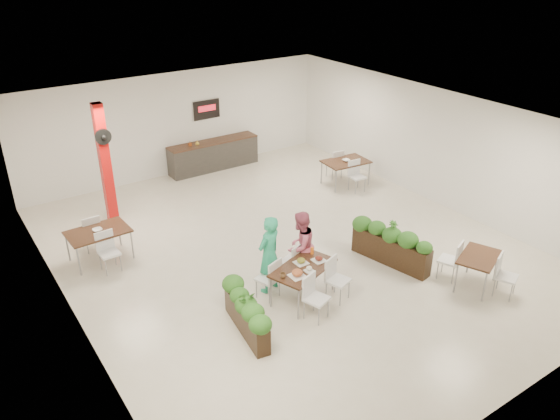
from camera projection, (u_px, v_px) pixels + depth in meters
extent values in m
plane|color=beige|center=(288.00, 249.00, 13.19)|extent=(12.00, 12.00, 0.00)
cube|color=white|center=(178.00, 124.00, 16.93)|extent=(10.00, 0.10, 3.20)
cube|color=white|center=(522.00, 325.00, 8.03)|extent=(10.00, 0.10, 3.20)
cube|color=white|center=(65.00, 251.00, 9.96)|extent=(0.10, 12.00, 3.20)
cube|color=white|center=(437.00, 147.00, 15.00)|extent=(0.10, 12.00, 3.20)
cube|color=white|center=(289.00, 121.00, 11.77)|extent=(10.00, 12.00, 0.04)
cube|color=#B50D0C|center=(105.00, 165.00, 13.79)|extent=(0.25, 0.25, 3.20)
cylinder|color=black|center=(103.00, 137.00, 13.30)|extent=(0.40, 0.06, 0.40)
sphere|color=black|center=(104.00, 137.00, 13.27)|extent=(0.12, 0.12, 0.12)
cube|color=#2D2A28|center=(214.00, 155.00, 17.68)|extent=(3.00, 0.60, 0.90)
cube|color=black|center=(213.00, 142.00, 17.48)|extent=(3.00, 0.62, 0.04)
cube|color=black|center=(207.00, 110.00, 17.27)|extent=(0.90, 0.04, 0.60)
cube|color=red|center=(207.00, 108.00, 17.23)|extent=(0.60, 0.02, 0.18)
imported|color=#994619|center=(190.00, 143.00, 17.02)|extent=(0.09, 0.09, 0.19)
imported|color=gold|center=(197.00, 142.00, 17.15)|extent=(0.13, 0.13, 0.17)
cube|color=black|center=(303.00, 268.00, 11.06)|extent=(1.58, 1.21, 0.04)
cylinder|color=gray|center=(298.00, 304.00, 10.58)|extent=(0.04, 0.04, 0.71)
cylinder|color=gray|center=(333.00, 275.00, 11.50)|extent=(0.04, 0.04, 0.71)
cylinder|color=gray|center=(271.00, 292.00, 10.95)|extent=(0.04, 0.04, 0.71)
cylinder|color=gray|center=(307.00, 265.00, 11.87)|extent=(0.04, 0.04, 0.71)
cube|color=white|center=(268.00, 278.00, 11.22)|extent=(0.53, 0.53, 0.05)
cube|color=white|center=(275.00, 271.00, 11.00)|extent=(0.41, 0.17, 0.45)
cylinder|color=gray|center=(267.00, 282.00, 11.53)|extent=(0.02, 0.02, 0.43)
cylinder|color=gray|center=(256.00, 289.00, 11.29)|extent=(0.02, 0.02, 0.43)
cylinder|color=gray|center=(279.00, 287.00, 11.35)|extent=(0.02, 0.02, 0.43)
cylinder|color=gray|center=(269.00, 295.00, 11.11)|extent=(0.02, 0.02, 0.43)
cube|color=white|center=(291.00, 262.00, 11.79)|extent=(0.53, 0.53, 0.05)
cube|color=white|center=(298.00, 255.00, 11.58)|extent=(0.41, 0.17, 0.45)
cylinder|color=gray|center=(289.00, 265.00, 12.11)|extent=(0.02, 0.02, 0.43)
cylinder|color=gray|center=(280.00, 272.00, 11.86)|extent=(0.02, 0.02, 0.43)
cylinder|color=gray|center=(301.00, 270.00, 11.93)|extent=(0.02, 0.02, 0.43)
cylinder|color=gray|center=(292.00, 277.00, 11.68)|extent=(0.02, 0.02, 0.43)
cube|color=white|center=(317.00, 299.00, 10.57)|extent=(0.53, 0.53, 0.05)
cube|color=white|center=(309.00, 285.00, 10.56)|extent=(0.41, 0.17, 0.45)
cylinder|color=gray|center=(319.00, 316.00, 10.46)|extent=(0.02, 0.02, 0.43)
cylinder|color=gray|center=(328.00, 308.00, 10.71)|extent=(0.02, 0.02, 0.43)
cylinder|color=gray|center=(304.00, 310.00, 10.64)|extent=(0.02, 0.02, 0.43)
cylinder|color=gray|center=(314.00, 302.00, 10.89)|extent=(0.02, 0.02, 0.43)
cube|color=white|center=(338.00, 281.00, 11.15)|extent=(0.53, 0.53, 0.05)
cube|color=white|center=(331.00, 267.00, 11.14)|extent=(0.41, 0.17, 0.45)
cylinder|color=gray|center=(340.00, 297.00, 11.04)|extent=(0.02, 0.02, 0.43)
cylinder|color=gray|center=(349.00, 289.00, 11.28)|extent=(0.02, 0.02, 0.43)
cylinder|color=gray|center=(326.00, 291.00, 11.22)|extent=(0.02, 0.02, 0.43)
cylinder|color=gray|center=(335.00, 284.00, 11.46)|extent=(0.02, 0.02, 0.43)
cube|color=white|center=(297.00, 276.00, 10.74)|extent=(0.38, 0.38, 0.01)
ellipsoid|color=#9C4C27|center=(297.00, 273.00, 10.71)|extent=(0.22, 0.22, 0.13)
cube|color=white|center=(301.00, 263.00, 11.18)|extent=(0.33, 0.33, 0.01)
ellipsoid|color=orange|center=(301.00, 260.00, 11.15)|extent=(0.18, 0.18, 0.11)
cube|color=white|center=(319.00, 260.00, 11.27)|extent=(0.33, 0.33, 0.01)
ellipsoid|color=#531810|center=(319.00, 258.00, 11.24)|extent=(0.16, 0.16, 0.10)
cube|color=white|center=(309.00, 271.00, 10.91)|extent=(0.23, 0.23, 0.01)
ellipsoid|color=white|center=(309.00, 269.00, 10.89)|extent=(0.12, 0.12, 0.07)
cylinder|color=orange|center=(312.00, 251.00, 11.49)|extent=(0.07, 0.07, 0.15)
imported|color=brown|center=(283.00, 275.00, 10.69)|extent=(0.12, 0.12, 0.10)
imported|color=#27A97A|center=(269.00, 254.00, 11.28)|extent=(0.73, 0.60, 1.73)
imported|color=#CF5C7A|center=(300.00, 246.00, 11.71)|extent=(0.93, 0.82, 1.59)
cube|color=black|center=(247.00, 320.00, 10.28)|extent=(0.51, 1.64, 0.54)
ellipsoid|color=#1E5016|center=(260.00, 323.00, 9.57)|extent=(0.40, 0.40, 0.32)
ellipsoid|color=#1E5016|center=(253.00, 313.00, 9.84)|extent=(0.40, 0.40, 0.32)
ellipsoid|color=#1E5016|center=(246.00, 303.00, 10.11)|extent=(0.40, 0.40, 0.32)
ellipsoid|color=#1E5016|center=(239.00, 293.00, 10.37)|extent=(0.40, 0.40, 0.32)
ellipsoid|color=#1E5016|center=(233.00, 285.00, 10.64)|extent=(0.40, 0.40, 0.32)
imported|color=#1E5016|center=(246.00, 300.00, 10.08)|extent=(0.32, 0.27, 0.35)
cube|color=black|center=(391.00, 250.00, 12.48)|extent=(0.72, 1.98, 0.65)
ellipsoid|color=#1E5016|center=(425.00, 246.00, 11.77)|extent=(0.40, 0.40, 0.32)
ellipsoid|color=#1E5016|center=(408.00, 240.00, 12.03)|extent=(0.40, 0.40, 0.32)
ellipsoid|color=#1E5016|center=(392.00, 233.00, 12.28)|extent=(0.40, 0.40, 0.32)
ellipsoid|color=#1E5016|center=(377.00, 227.00, 12.54)|extent=(0.40, 0.40, 0.32)
ellipsoid|color=#1E5016|center=(362.00, 222.00, 12.80)|extent=(0.40, 0.40, 0.32)
imported|color=#1E5016|center=(393.00, 230.00, 12.24)|extent=(0.24, 0.24, 0.42)
cube|color=black|center=(98.00, 232.00, 12.44)|extent=(1.40, 0.96, 0.04)
cylinder|color=gray|center=(79.00, 262.00, 11.99)|extent=(0.04, 0.04, 0.71)
cylinder|color=gray|center=(132.00, 245.00, 12.65)|extent=(0.04, 0.04, 0.71)
cylinder|color=gray|center=(68.00, 247.00, 12.55)|extent=(0.04, 0.04, 0.71)
cylinder|color=gray|center=(119.00, 232.00, 13.22)|extent=(0.04, 0.04, 0.71)
cube|color=white|center=(91.00, 233.00, 12.99)|extent=(0.44, 0.44, 0.05)
cube|color=white|center=(92.00, 226.00, 12.74)|extent=(0.42, 0.06, 0.45)
cylinder|color=gray|center=(96.00, 236.00, 13.31)|extent=(0.02, 0.02, 0.43)
cylinder|color=gray|center=(83.00, 240.00, 13.13)|extent=(0.02, 0.02, 0.43)
cylinder|color=gray|center=(101.00, 242.00, 13.06)|extent=(0.02, 0.02, 0.43)
cylinder|color=gray|center=(87.00, 246.00, 12.88)|extent=(0.02, 0.02, 0.43)
cube|color=white|center=(109.00, 253.00, 12.13)|extent=(0.44, 0.44, 0.05)
cube|color=white|center=(104.00, 240.00, 12.15)|extent=(0.42, 0.06, 0.45)
cylinder|color=gray|center=(106.00, 268.00, 12.02)|extent=(0.02, 0.02, 0.43)
cylinder|color=gray|center=(121.00, 263.00, 12.20)|extent=(0.02, 0.02, 0.43)
cylinder|color=gray|center=(100.00, 261.00, 12.26)|extent=(0.02, 0.02, 0.43)
cylinder|color=gray|center=(115.00, 257.00, 12.44)|extent=(0.02, 0.02, 0.43)
imported|color=white|center=(97.00, 230.00, 12.42)|extent=(0.22, 0.22, 0.05)
cube|color=black|center=(346.00, 162.00, 16.41)|extent=(1.41, 1.01, 0.04)
cylinder|color=gray|center=(336.00, 181.00, 16.01)|extent=(0.04, 0.04, 0.71)
cylinder|color=gray|center=(369.00, 174.00, 16.54)|extent=(0.04, 0.04, 0.71)
cylinder|color=gray|center=(321.00, 173.00, 16.61)|extent=(0.04, 0.04, 0.71)
cylinder|color=gray|center=(354.00, 166.00, 17.15)|extent=(0.04, 0.04, 0.71)
cube|color=white|center=(334.00, 164.00, 17.01)|extent=(0.46, 0.46, 0.05)
cube|color=white|center=(338.00, 158.00, 16.75)|extent=(0.42, 0.08, 0.45)
cylinder|color=gray|center=(335.00, 168.00, 17.32)|extent=(0.02, 0.02, 0.43)
cylinder|color=gray|center=(326.00, 170.00, 17.17)|extent=(0.02, 0.02, 0.43)
cylinder|color=gray|center=(341.00, 172.00, 17.05)|extent=(0.02, 0.02, 0.43)
cylinder|color=gray|center=(332.00, 174.00, 16.90)|extent=(0.02, 0.02, 0.43)
cube|color=white|center=(357.00, 177.00, 16.07)|extent=(0.46, 0.46, 0.05)
cube|color=white|center=(354.00, 167.00, 16.10)|extent=(0.42, 0.08, 0.45)
cylinder|color=gray|center=(355.00, 187.00, 15.96)|extent=(0.02, 0.02, 0.43)
cylinder|color=gray|center=(365.00, 185.00, 16.11)|extent=(0.02, 0.02, 0.43)
cylinder|color=gray|center=(349.00, 183.00, 16.23)|extent=(0.02, 0.02, 0.43)
cylinder|color=gray|center=(358.00, 181.00, 16.38)|extent=(0.02, 0.02, 0.43)
imported|color=white|center=(346.00, 160.00, 16.39)|extent=(0.22, 0.22, 0.05)
cube|color=black|center=(479.00, 257.00, 11.44)|extent=(1.25, 1.06, 0.04)
cylinder|color=gray|center=(484.00, 287.00, 11.11)|extent=(0.04, 0.04, 0.71)
cylinder|color=gray|center=(496.00, 266.00, 11.81)|extent=(0.04, 0.04, 0.71)
cylinder|color=gray|center=(456.00, 278.00, 11.40)|extent=(0.04, 0.04, 0.71)
cylinder|color=gray|center=(469.00, 259.00, 12.10)|extent=(0.04, 0.04, 0.71)
cube|color=white|center=(449.00, 260.00, 11.86)|extent=(0.55, 0.55, 0.05)
cube|color=white|center=(459.00, 253.00, 11.66)|extent=(0.40, 0.20, 0.45)
cylinder|color=gray|center=(443.00, 264.00, 12.18)|extent=(0.02, 0.02, 0.43)
cylinder|color=gray|center=(437.00, 271.00, 11.92)|extent=(0.02, 0.02, 0.43)
cylinder|color=gray|center=(458.00, 268.00, 12.01)|extent=(0.02, 0.02, 0.43)
cylinder|color=gray|center=(453.00, 275.00, 11.75)|extent=(0.02, 0.02, 0.43)
cube|color=white|center=(506.00, 277.00, 11.27)|extent=(0.55, 0.55, 0.05)
cube|color=white|center=(499.00, 264.00, 11.25)|extent=(0.40, 0.20, 0.45)
cylinder|color=gray|center=(511.00, 293.00, 11.16)|extent=(0.02, 0.02, 0.43)
cylinder|color=gray|center=(515.00, 285.00, 11.42)|extent=(0.02, 0.02, 0.43)
cylinder|color=gray|center=(494.00, 288.00, 11.33)|extent=(0.02, 0.02, 0.43)
cylinder|color=gray|center=(498.00, 280.00, 11.58)|extent=(0.02, 0.02, 0.43)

